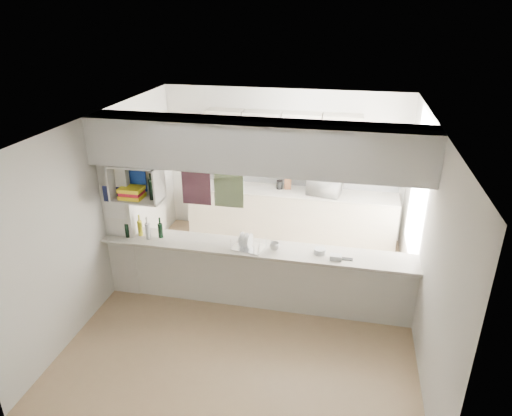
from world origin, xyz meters
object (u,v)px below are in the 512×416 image
(bowl, at_px, (328,176))
(wine_bottles, at_px, (144,230))
(microwave, at_px, (324,186))
(dish_rack, at_px, (248,242))

(bowl, bearing_deg, wine_bottles, -138.41)
(microwave, distance_m, bowl, 0.19)
(wine_bottles, bearing_deg, dish_rack, -0.08)
(bowl, bearing_deg, microwave, 170.24)
(microwave, height_order, bowl, bowl)
(dish_rack, bearing_deg, wine_bottles, -169.69)
(bowl, distance_m, wine_bottles, 3.16)
(wine_bottles, bearing_deg, microwave, 42.31)
(microwave, relative_size, wine_bottles, 1.05)
(bowl, height_order, dish_rack, bowl)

